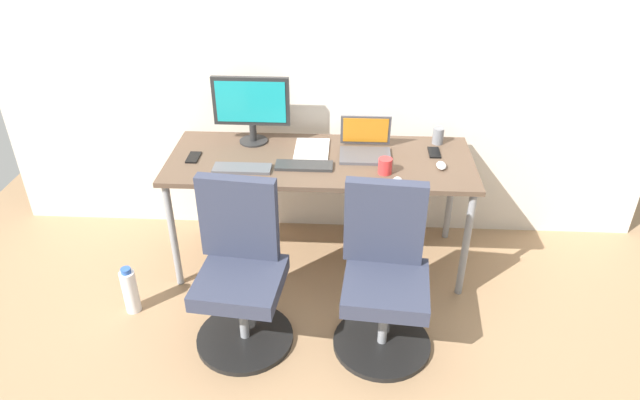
# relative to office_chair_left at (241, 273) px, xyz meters

# --- Properties ---
(ground_plane) EXTENTS (5.28, 5.28, 0.00)m
(ground_plane) POSITION_rel_office_chair_left_xyz_m (0.39, 0.72, -0.42)
(ground_plane) COLOR #9E7A56
(back_wall) EXTENTS (4.40, 0.04, 2.60)m
(back_wall) POSITION_rel_office_chair_left_xyz_m (0.39, 1.15, 0.88)
(back_wall) COLOR silver
(back_wall) RESTS_ON ground
(desk) EXTENTS (1.86, 0.71, 0.76)m
(desk) POSITION_rel_office_chair_left_xyz_m (0.39, 0.72, 0.27)
(desk) COLOR brown
(desk) RESTS_ON ground
(office_chair_left) EXTENTS (0.54, 0.54, 0.94)m
(office_chair_left) POSITION_rel_office_chair_left_xyz_m (0.00, 0.00, 0.00)
(office_chair_left) COLOR black
(office_chair_left) RESTS_ON ground
(office_chair_right) EXTENTS (0.54, 0.54, 0.94)m
(office_chair_right) POSITION_rel_office_chair_left_xyz_m (0.77, 0.00, 0.00)
(office_chair_right) COLOR black
(office_chair_right) RESTS_ON ground
(water_bottle_on_floor) EXTENTS (0.09, 0.09, 0.31)m
(water_bottle_on_floor) POSITION_rel_office_chair_left_xyz_m (-0.70, 0.15, -0.28)
(water_bottle_on_floor) COLOR white
(water_bottle_on_floor) RESTS_ON ground
(desktop_monitor) EXTENTS (0.48, 0.18, 0.43)m
(desktop_monitor) POSITION_rel_office_chair_left_xyz_m (-0.05, 0.93, 0.58)
(desktop_monitor) COLOR #262626
(desktop_monitor) RESTS_ON desk
(open_laptop) EXTENTS (0.31, 0.27, 0.22)m
(open_laptop) POSITION_rel_office_chair_left_xyz_m (0.66, 0.80, 0.39)
(open_laptop) COLOR #4C4C51
(open_laptop) RESTS_ON desk
(keyboard_by_monitor) EXTENTS (0.34, 0.12, 0.02)m
(keyboard_by_monitor) POSITION_rel_office_chair_left_xyz_m (-0.06, 0.55, 0.34)
(keyboard_by_monitor) COLOR #515156
(keyboard_by_monitor) RESTS_ON desk
(keyboard_by_laptop) EXTENTS (0.34, 0.12, 0.02)m
(keyboard_by_laptop) POSITION_rel_office_chair_left_xyz_m (0.30, 0.60, 0.34)
(keyboard_by_laptop) COLOR #2D2D2D
(keyboard_by_laptop) RESTS_ON desk
(mouse_by_monitor) EXTENTS (0.06, 0.10, 0.03)m
(mouse_by_monitor) POSITION_rel_office_chair_left_xyz_m (1.11, 0.63, 0.35)
(mouse_by_monitor) COLOR silver
(mouse_by_monitor) RESTS_ON desk
(mouse_by_laptop) EXTENTS (0.06, 0.10, 0.03)m
(mouse_by_laptop) POSITION_rel_office_chair_left_xyz_m (0.84, 0.43, 0.35)
(mouse_by_laptop) COLOR #B7B7B7
(mouse_by_laptop) RESTS_ON desk
(coffee_mug) EXTENTS (0.08, 0.08, 0.09)m
(coffee_mug) POSITION_rel_office_chair_left_xyz_m (0.77, 0.55, 0.38)
(coffee_mug) COLOR red
(coffee_mug) RESTS_ON desk
(pen_cup) EXTENTS (0.07, 0.07, 0.10)m
(pen_cup) POSITION_rel_office_chair_left_xyz_m (1.13, 0.97, 0.39)
(pen_cup) COLOR slate
(pen_cup) RESTS_ON desk
(phone_near_monitor) EXTENTS (0.07, 0.14, 0.01)m
(phone_near_monitor) POSITION_rel_office_chair_left_xyz_m (1.09, 0.83, 0.34)
(phone_near_monitor) COLOR black
(phone_near_monitor) RESTS_ON desk
(phone_near_laptop) EXTENTS (0.07, 0.14, 0.01)m
(phone_near_laptop) POSITION_rel_office_chair_left_xyz_m (-0.38, 0.68, 0.34)
(phone_near_laptop) COLOR black
(phone_near_laptop) RESTS_ON desk
(paper_pile) EXTENTS (0.21, 0.30, 0.01)m
(paper_pile) POSITION_rel_office_chair_left_xyz_m (0.33, 0.83, 0.34)
(paper_pile) COLOR white
(paper_pile) RESTS_ON desk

